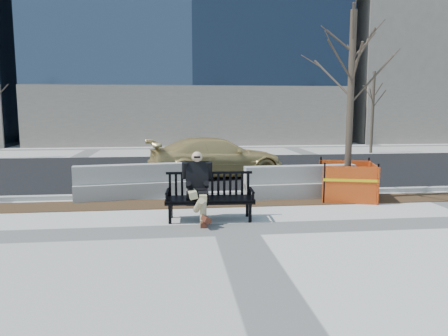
# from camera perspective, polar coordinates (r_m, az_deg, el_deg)

# --- Properties ---
(ground) EXTENTS (120.00, 120.00, 0.00)m
(ground) POSITION_cam_1_polar(r_m,az_deg,el_deg) (9.40, 1.43, -8.04)
(ground) COLOR beige
(ground) RESTS_ON ground
(mulch_strip) EXTENTS (40.00, 1.20, 0.02)m
(mulch_strip) POSITION_cam_1_polar(r_m,az_deg,el_deg) (11.90, -0.32, -4.57)
(mulch_strip) COLOR #47301C
(mulch_strip) RESTS_ON ground
(asphalt_street) EXTENTS (60.00, 10.40, 0.01)m
(asphalt_street) POSITION_cam_1_polar(r_m,az_deg,el_deg) (17.98, -2.49, -0.28)
(asphalt_street) COLOR black
(asphalt_street) RESTS_ON ground
(curb) EXTENTS (60.00, 0.25, 0.12)m
(curb) POSITION_cam_1_polar(r_m,az_deg,el_deg) (12.81, -0.79, -3.41)
(curb) COLOR #9E9B93
(curb) RESTS_ON ground
(bench) EXTENTS (2.11, 0.85, 1.11)m
(bench) POSITION_cam_1_polar(r_m,az_deg,el_deg) (10.13, -1.87, -6.85)
(bench) COLOR black
(bench) RESTS_ON ground
(seated_man) EXTENTS (0.74, 1.17, 1.59)m
(seated_man) POSITION_cam_1_polar(r_m,az_deg,el_deg) (10.18, -3.50, -6.79)
(seated_man) COLOR black
(seated_man) RESTS_ON ground
(tree_fence) EXTENTS (2.73, 2.73, 5.58)m
(tree_fence) POSITION_cam_1_polar(r_m,az_deg,el_deg) (12.92, 15.81, -3.89)
(tree_fence) COLOR #FD5C1C
(tree_fence) RESTS_ON ground
(sedan) EXTENTS (5.39, 3.03, 1.47)m
(sedan) POSITION_cam_1_polar(r_m,az_deg,el_deg) (16.26, -0.94, -1.17)
(sedan) COLOR tan
(sedan) RESTS_ON ground
(jersey_barrier_left) EXTENTS (3.50, 1.19, 0.98)m
(jersey_barrier_left) POSITION_cam_1_polar(r_m,az_deg,el_deg) (12.82, -11.48, -3.84)
(jersey_barrier_left) COLOR gray
(jersey_barrier_left) RESTS_ON ground
(jersey_barrier_right) EXTENTS (3.31, 0.83, 0.94)m
(jersey_barrier_right) POSITION_cam_1_polar(r_m,az_deg,el_deg) (12.81, 9.95, -3.81)
(jersey_barrier_right) COLOR #9B9891
(jersey_barrier_right) RESTS_ON ground
(far_tree_right) EXTENTS (2.32, 2.32, 4.94)m
(far_tree_right) POSITION_cam_1_polar(r_m,az_deg,el_deg) (26.15, 18.73, 1.90)
(far_tree_right) COLOR #4C3F31
(far_tree_right) RESTS_ON ground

